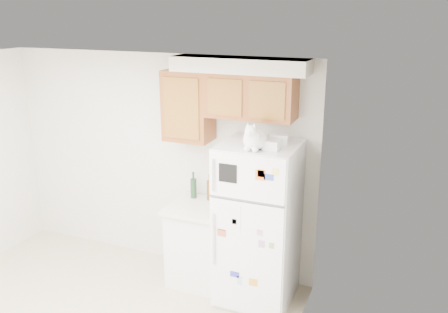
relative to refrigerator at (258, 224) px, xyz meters
The scene contains 8 objects.
room_shell 2.02m from the refrigerator, 132.51° to the right, with size 3.84×4.04×2.52m.
refrigerator is the anchor object (origin of this frame).
base_counter 0.79m from the refrigerator, behind, with size 0.64×0.64×0.92m.
cat 0.97m from the refrigerator, 86.46° to the right, with size 0.27×0.40×0.28m.
storage_box_back 0.92m from the refrigerator, 24.57° to the left, with size 0.18×0.13×0.10m, color white.
storage_box_front 0.92m from the refrigerator, 41.63° to the right, with size 0.15×0.11×0.09m, color white.
bottle_green 0.90m from the refrigerator, 163.80° to the left, with size 0.07×0.07×0.30m, color #19381E, non-canonical shape.
bottle_amber 0.74m from the refrigerator, 158.02° to the left, with size 0.07×0.07×0.30m, color #593814, non-canonical shape.
Camera 1 is at (2.73, -2.62, 2.95)m, focal length 38.00 mm.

